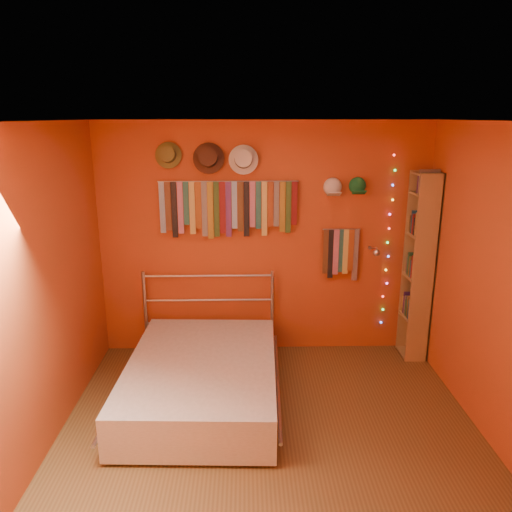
{
  "coord_description": "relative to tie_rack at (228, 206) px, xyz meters",
  "views": [
    {
      "loc": [
        -0.2,
        -3.43,
        2.53
      ],
      "look_at": [
        -0.1,
        0.9,
        1.32
      ],
      "focal_mm": 35.0,
      "sensor_mm": 36.0,
      "label": 1
    }
  ],
  "objects": [
    {
      "name": "ground",
      "position": [
        0.38,
        -1.68,
        -1.63
      ],
      "size": [
        3.5,
        3.5,
        0.0
      ],
      "primitive_type": "plane",
      "color": "brown",
      "rests_on": "ground"
    },
    {
      "name": "back_wall",
      "position": [
        0.38,
        0.07,
        -0.38
      ],
      "size": [
        3.5,
        0.02,
        2.5
      ],
      "primitive_type": "cube",
      "color": "#A3331A",
      "rests_on": "ground"
    },
    {
      "name": "right_wall",
      "position": [
        2.13,
        -1.68,
        -0.38
      ],
      "size": [
        0.02,
        3.5,
        2.5
      ],
      "primitive_type": "cube",
      "color": "#A3331A",
      "rests_on": "ground"
    },
    {
      "name": "left_wall",
      "position": [
        -1.37,
        -1.68,
        -0.38
      ],
      "size": [
        0.02,
        3.5,
        2.5
      ],
      "primitive_type": "cube",
      "color": "#A3331A",
      "rests_on": "ground"
    },
    {
      "name": "ceiling",
      "position": [
        0.38,
        -1.68,
        0.87
      ],
      "size": [
        3.5,
        3.5,
        0.02
      ],
      "primitive_type": "cube",
      "color": "white",
      "rests_on": "back_wall"
    },
    {
      "name": "tie_rack",
      "position": [
        0.0,
        0.0,
        0.0
      ],
      "size": [
        1.45,
        0.03,
        0.6
      ],
      "color": "#ABAAAF",
      "rests_on": "back_wall"
    },
    {
      "name": "small_tie_rack",
      "position": [
        1.2,
        0.0,
        -0.49
      ],
      "size": [
        0.4,
        0.03,
        0.57
      ],
      "color": "#ABAAAF",
      "rests_on": "back_wall"
    },
    {
      "name": "fedora_olive",
      "position": [
        -0.59,
        -0.03,
        0.53
      ],
      "size": [
        0.27,
        0.14,
        0.26
      ],
      "rotation": [
        1.36,
        0.0,
        0.0
      ],
      "color": "brown",
      "rests_on": "back_wall"
    },
    {
      "name": "fedora_brown",
      "position": [
        -0.18,
        -0.03,
        0.5
      ],
      "size": [
        0.32,
        0.17,
        0.31
      ],
      "rotation": [
        1.36,
        0.0,
        0.0
      ],
      "color": "#442518",
      "rests_on": "back_wall"
    },
    {
      "name": "fedora_white",
      "position": [
        0.17,
        -0.03,
        0.48
      ],
      "size": [
        0.3,
        0.16,
        0.3
      ],
      "rotation": [
        1.36,
        0.0,
        0.0
      ],
      "color": "silver",
      "rests_on": "back_wall"
    },
    {
      "name": "cap_white",
      "position": [
        1.09,
        0.01,
        0.19
      ],
      "size": [
        0.19,
        0.23,
        0.19
      ],
      "color": "white",
      "rests_on": "back_wall"
    },
    {
      "name": "cap_green",
      "position": [
        1.34,
        0.01,
        0.2
      ],
      "size": [
        0.18,
        0.22,
        0.18
      ],
      "color": "#1A7538",
      "rests_on": "back_wall"
    },
    {
      "name": "fairy_lights",
      "position": [
        1.71,
        0.03,
        -0.41
      ],
      "size": [
        0.06,
        0.02,
        1.87
      ],
      "color": "#FF3333",
      "rests_on": "back_wall"
    },
    {
      "name": "reading_lamp",
      "position": [
        1.53,
        -0.18,
        -0.45
      ],
      "size": [
        0.08,
        0.32,
        0.1
      ],
      "color": "#ABAAAF",
      "rests_on": "back_wall"
    },
    {
      "name": "bookshelf",
      "position": [
        2.04,
        -0.15,
        -0.62
      ],
      "size": [
        0.25,
        0.34,
        2.0
      ],
      "color": "#A7854B",
      "rests_on": "ground"
    },
    {
      "name": "bed",
      "position": [
        -0.22,
        -1.02,
        -1.42
      ],
      "size": [
        1.48,
        1.96,
        0.94
      ],
      "rotation": [
        0.0,
        0.0,
        -0.04
      ],
      "color": "#ABAAAF",
      "rests_on": "ground"
    }
  ]
}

